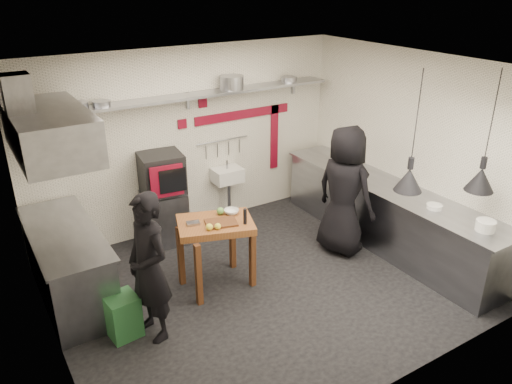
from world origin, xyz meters
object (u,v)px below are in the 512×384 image
oven_stand (165,218)px  prep_table (216,254)px  green_bin (123,316)px  chef_left (149,268)px  combi_oven (161,173)px  chef_right (344,191)px

oven_stand → prep_table: size_ratio=0.87×
green_bin → chef_left: chef_left is taller
green_bin → combi_oven: bearing=55.1°
green_bin → chef_left: 0.69m
chef_right → combi_oven: bearing=39.4°
combi_oven → green_bin: (-1.25, -1.79, -0.84)m
oven_stand → green_bin: oven_stand is taller
prep_table → chef_left: size_ratio=0.54×
combi_oven → chef_left: bearing=-109.3°
oven_stand → prep_table: prep_table is taller
oven_stand → chef_right: bearing=-30.4°
green_bin → chef_left: bearing=-27.7°
prep_table → chef_left: 1.22m
combi_oven → prep_table: bearing=-79.5°
chef_left → combi_oven: bearing=141.9°
combi_oven → prep_table: 1.60m
chef_left → chef_right: size_ratio=0.91×
prep_table → chef_right: chef_right is taller
combi_oven → chef_left: size_ratio=0.35×
prep_table → combi_oven: bearing=112.7°
oven_stand → chef_left: 2.16m
combi_oven → green_bin: size_ratio=1.19×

